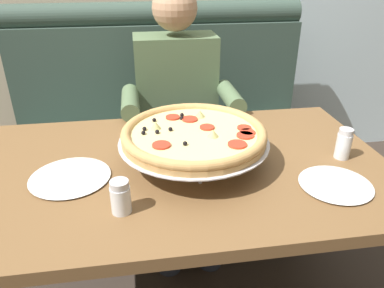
{
  "coord_description": "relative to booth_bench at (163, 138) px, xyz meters",
  "views": [
    {
      "loc": [
        -0.13,
        -1.06,
        1.36
      ],
      "look_at": [
        0.04,
        0.05,
        0.78
      ],
      "focal_mm": 34.52,
      "sensor_mm": 36.0,
      "label": 1
    }
  ],
  "objects": [
    {
      "name": "plate_near_left",
      "position": [
        0.44,
        -1.09,
        0.35
      ],
      "size": [
        0.22,
        0.22,
        0.02
      ],
      "color": "white",
      "rests_on": "dining_table"
    },
    {
      "name": "plate_near_right",
      "position": [
        -0.36,
        -0.93,
        0.35
      ],
      "size": [
        0.25,
        0.25,
        0.02
      ],
      "color": "white",
      "rests_on": "dining_table"
    },
    {
      "name": "shaker_oregano",
      "position": [
        0.55,
        -0.93,
        0.38
      ],
      "size": [
        0.05,
        0.05,
        0.11
      ],
      "color": "white",
      "rests_on": "dining_table"
    },
    {
      "name": "patio_chair",
      "position": [
        1.44,
        1.18,
        0.13
      ],
      "size": [
        0.43,
        0.42,
        0.86
      ],
      "color": "black",
      "rests_on": "ground_plane"
    },
    {
      "name": "dining_table",
      "position": [
        0.0,
        -0.89,
        0.25
      ],
      "size": [
        1.4,
        0.85,
        0.73
      ],
      "color": "brown",
      "rests_on": "ground_plane"
    },
    {
      "name": "diner_main",
      "position": [
        0.06,
        -0.27,
        0.31
      ],
      "size": [
        0.54,
        0.64,
        1.27
      ],
      "color": "#2D3342",
      "rests_on": "ground_plane"
    },
    {
      "name": "shaker_parmesan",
      "position": [
        -0.2,
        -1.12,
        0.38
      ],
      "size": [
        0.06,
        0.06,
        0.1
      ],
      "color": "white",
      "rests_on": "dining_table"
    },
    {
      "name": "pizza",
      "position": [
        0.04,
        -0.89,
        0.44
      ],
      "size": [
        0.49,
        0.49,
        0.14
      ],
      "color": "silver",
      "rests_on": "dining_table"
    },
    {
      "name": "booth_bench",
      "position": [
        0.0,
        0.0,
        0.0
      ],
      "size": [
        1.7,
        0.78,
        1.13
      ],
      "color": "#384C42",
      "rests_on": "ground_plane"
    }
  ]
}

